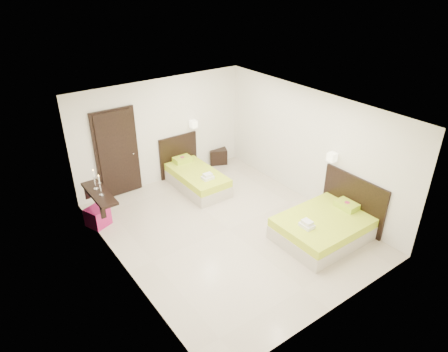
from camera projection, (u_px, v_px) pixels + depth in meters
floor at (229, 229)px, 8.37m from camera, size 5.50×5.50×0.00m
bed_single at (195, 177)px, 9.84m from camera, size 1.07×1.78×1.47m
bed_double at (325, 226)px, 8.02m from camera, size 1.80×1.53×1.48m
nightstand at (218, 156)px, 11.08m from camera, size 0.60×0.58×0.42m
ottoman at (98, 217)px, 8.41m from camera, size 0.52×0.52×0.40m
door at (117, 154)px, 9.18m from camera, size 1.02×0.15×2.14m
console_shelf at (99, 194)px, 8.04m from camera, size 0.35×1.20×0.78m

